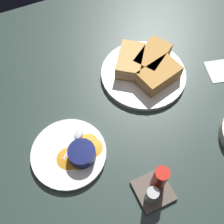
{
  "coord_description": "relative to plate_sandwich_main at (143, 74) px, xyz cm",
  "views": [
    {
      "loc": [
        28.07,
        39.78,
        70.67
      ],
      "look_at": [
        11.62,
        4.41,
        3.0
      ],
      "focal_mm": 43.28,
      "sensor_mm": 36.0,
      "label": 1
    }
  ],
  "objects": [
    {
      "name": "plantain_chip_scatter",
      "position": [
        29.33,
        17.09,
        1.1
      ],
      "size": [
        15.53,
        10.75,
        0.6
      ],
      "color": "orange",
      "rests_on": "plate_chips_companion"
    },
    {
      "name": "ramekin_dark_sauce",
      "position": [
        2.32,
        -5.72,
        3.13
      ],
      "size": [
        7.39,
        7.39,
        4.36
      ],
      "color": "navy",
      "rests_on": "plate_sandwich_main"
    },
    {
      "name": "spoon_by_dark_ramekin",
      "position": [
        2.23,
        0.03,
        1.16
      ],
      "size": [
        2.25,
        9.87,
        0.8
      ],
      "color": "silver",
      "rests_on": "plate_sandwich_main"
    },
    {
      "name": "plate_chips_companion",
      "position": [
        31.53,
        15.52,
        0.0
      ],
      "size": [
        20.68,
        20.68,
        1.6
      ],
      "primitive_type": "cylinder",
      "color": "white",
      "rests_on": "ground_plane"
    },
    {
      "name": "ramekin_light_gravy",
      "position": [
        28.43,
        18.11,
        2.71
      ],
      "size": [
        7.37,
        7.37,
        3.53
      ],
      "color": "#0C144C",
      "rests_on": "plate_chips_companion"
    },
    {
      "name": "sandwich_half_extra",
      "position": [
        2.69,
        -4.47,
        3.2
      ],
      "size": [
        13.88,
        14.96,
        4.8
      ],
      "color": "tan",
      "rests_on": "plate_sandwich_main"
    },
    {
      "name": "spoon_by_gravy_ramekin",
      "position": [
        28.02,
        12.64,
        1.16
      ],
      "size": [
        8.56,
        7.42,
        0.8
      ],
      "color": "silver",
      "rests_on": "plate_chips_companion"
    },
    {
      "name": "condiment_caddy",
      "position": [
        14.93,
        33.86,
        2.61
      ],
      "size": [
        9.0,
        9.0,
        9.5
      ],
      "color": "brown",
      "rests_on": "ground_plane"
    },
    {
      "name": "sandwich_half_far",
      "position": [
        -4.47,
        -2.69,
        3.2
      ],
      "size": [
        15.04,
        13.47,
        4.8
      ],
      "color": "#C68C42",
      "rests_on": "plate_sandwich_main"
    },
    {
      "name": "sandwich_half_near",
      "position": [
        -2.69,
        4.47,
        3.2
      ],
      "size": [
        14.5,
        10.34,
        4.8
      ],
      "color": "#C68C42",
      "rests_on": "plate_sandwich_main"
    },
    {
      "name": "plate_sandwich_main",
      "position": [
        0.0,
        0.0,
        0.0
      ],
      "size": [
        27.43,
        27.43,
        1.6
      ],
      "primitive_type": "cylinder",
      "color": "white",
      "rests_on": "ground_plane"
    },
    {
      "name": "ground_plane",
      "position": [
        4.15,
        5.35,
        -2.3
      ],
      "size": [
        110.0,
        110.0,
        3.0
      ],
      "primitive_type": "cube",
      "color": "#283833"
    },
    {
      "name": "paper_napkin_folded",
      "position": [
        -25.33,
        9.39,
        -0.6
      ],
      "size": [
        12.94,
        11.52,
        0.4
      ],
      "primitive_type": "cube",
      "rotation": [
        0.0,
        0.0,
        -0.26
      ],
      "color": "white",
      "rests_on": "ground_plane"
    }
  ]
}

